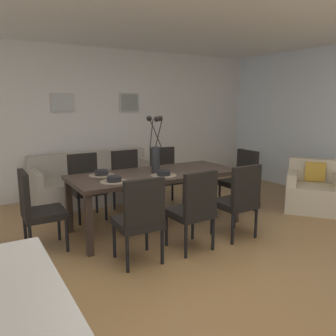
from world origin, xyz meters
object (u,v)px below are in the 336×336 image
at_px(dining_chair_near_left, 140,216).
at_px(dining_chair_mid_left, 239,198).
at_px(armchair, 314,191).
at_px(dining_chair_near_right, 86,183).
at_px(bowl_near_left, 114,178).
at_px(dining_chair_mid_right, 165,173).
at_px(potted_plant, 247,164).
at_px(dining_chair_far_left, 194,207).
at_px(dining_chair_far_right, 128,178).
at_px(sofa, 96,184).
at_px(bowl_far_left, 164,173).
at_px(framed_picture_center, 129,103).
at_px(framed_picture_left, 62,103).
at_px(centerpiece_vase, 156,151).
at_px(bowl_near_right, 102,172).
at_px(dining_table, 156,178).
at_px(dining_chair_head_west, 36,207).
at_px(dining_chair_head_east, 242,177).

xyz_separation_m(dining_chair_near_left, dining_chair_mid_left, (1.32, -0.00, 0.00)).
bearing_deg(armchair, dining_chair_near_right, 155.84).
relative_size(dining_chair_near_left, dining_chair_near_right, 1.00).
bearing_deg(armchair, bowl_near_left, 173.50).
xyz_separation_m(dining_chair_near_left, bowl_near_left, (-0.01, 0.65, 0.27)).
distance_m(dining_chair_mid_right, potted_plant, 2.32).
distance_m(dining_chair_far_left, dining_chair_far_right, 1.73).
height_order(dining_chair_mid_left, bowl_near_left, dining_chair_mid_left).
bearing_deg(sofa, potted_plant, -5.63).
bearing_deg(bowl_far_left, framed_picture_center, 75.22).
bearing_deg(framed_picture_center, armchair, -55.07).
height_order(dining_chair_far_right, sofa, dining_chair_far_right).
height_order(dining_chair_mid_right, framed_picture_left, framed_picture_left).
relative_size(dining_chair_near_left, dining_chair_mid_right, 1.00).
xyz_separation_m(bowl_near_left, framed_picture_center, (1.28, 2.34, 0.86)).
xyz_separation_m(centerpiece_vase, bowl_near_right, (-0.66, 0.21, -0.24)).
bearing_deg(dining_chair_mid_right, dining_chair_far_left, -110.60).
height_order(dining_table, armchair, armchair).
bearing_deg(dining_chair_mid_left, dining_chair_head_west, 157.97).
bearing_deg(dining_chair_near_right, dining_chair_near_left, -89.29).
height_order(dining_chair_near_right, dining_chair_mid_right, same).
xyz_separation_m(dining_chair_near_right, framed_picture_center, (1.29, 1.28, 1.13)).
bearing_deg(dining_chair_near_right, bowl_near_right, -89.06).
bearing_deg(bowl_far_left, dining_chair_near_left, -135.15).
distance_m(dining_table, dining_chair_head_west, 1.50).
relative_size(dining_chair_head_west, framed_picture_center, 2.38).
xyz_separation_m(dining_chair_far_left, bowl_far_left, (-0.00, 0.66, 0.27)).
distance_m(dining_table, centerpiece_vase, 0.35).
distance_m(dining_chair_near_right, dining_chair_far_left, 1.85).
height_order(dining_chair_mid_right, dining_chair_head_west, same).
height_order(dining_chair_head_east, armchair, dining_chair_head_east).
bearing_deg(dining_table, framed_picture_left, 106.14).
xyz_separation_m(dining_chair_near_right, sofa, (0.43, 0.80, -0.23)).
bearing_deg(dining_chair_mid_right, bowl_near_left, -141.05).
bearing_deg(dining_chair_near_right, dining_chair_mid_left, -51.91).
bearing_deg(dining_table, sofa, 98.45).
distance_m(armchair, framed_picture_left, 4.34).
height_order(bowl_far_left, framed_picture_left, framed_picture_left).
xyz_separation_m(dining_chair_far_left, framed_picture_left, (-0.62, 3.00, 1.13)).
relative_size(dining_chair_mid_right, sofa, 0.45).
bearing_deg(dining_chair_near_right, armchair, -24.16).
xyz_separation_m(dining_chair_mid_right, dining_chair_head_east, (0.87, -0.84, 0.00)).
xyz_separation_m(armchair, framed_picture_left, (-3.12, 2.70, 1.36)).
bearing_deg(framed_picture_center, dining_chair_mid_left, -88.95).
xyz_separation_m(dining_chair_near_left, bowl_near_right, (-0.01, 1.06, 0.27)).
bearing_deg(dining_chair_mid_right, dining_chair_head_west, -158.72).
xyz_separation_m(dining_chair_mid_right, potted_plant, (2.26, 0.49, -0.14)).
bearing_deg(framed_picture_left, dining_chair_far_right, -64.52).
relative_size(dining_chair_mid_right, centerpiece_vase, 1.25).
bearing_deg(bowl_near_right, dining_chair_near_left, -89.42).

